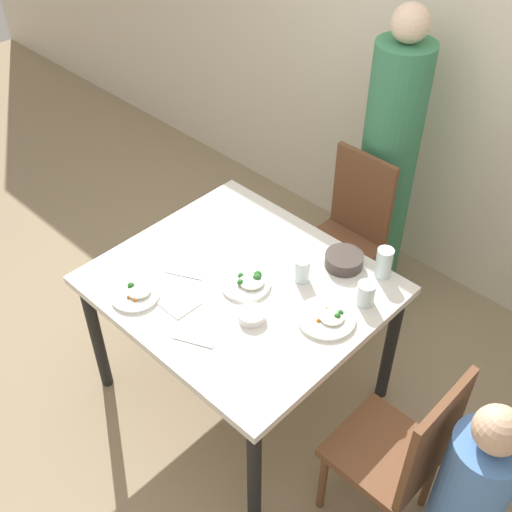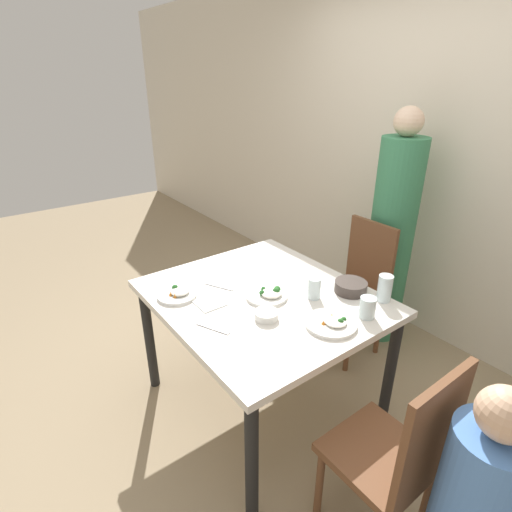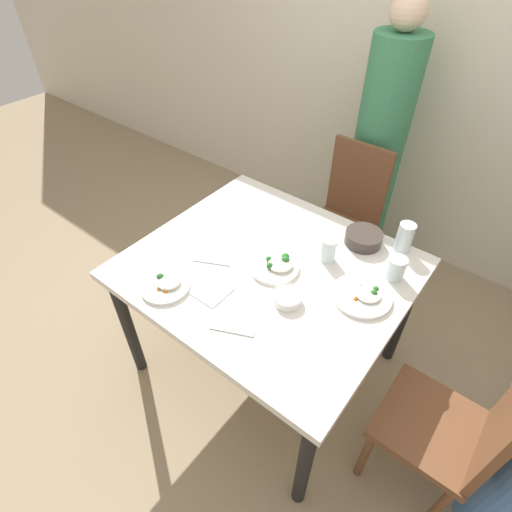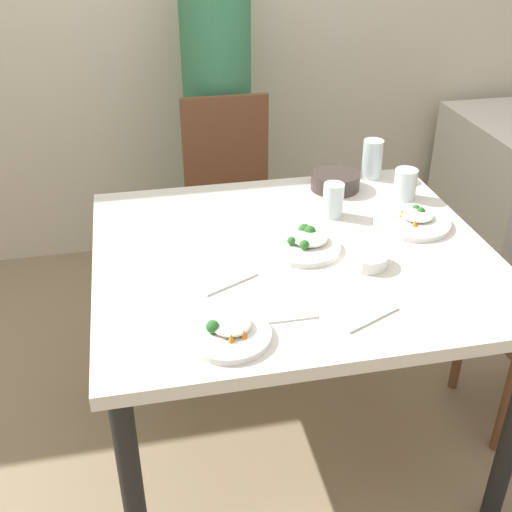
# 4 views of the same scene
# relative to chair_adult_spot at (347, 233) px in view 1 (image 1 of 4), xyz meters

# --- Properties ---
(ground_plane) EXTENTS (10.00, 10.00, 0.00)m
(ground_plane) POSITION_rel_chair_adult_spot_xyz_m (0.05, -0.89, -0.52)
(ground_plane) COLOR #998466
(wall_back) EXTENTS (10.00, 0.06, 2.70)m
(wall_back) POSITION_rel_chair_adult_spot_xyz_m (0.05, 0.66, 0.83)
(wall_back) COLOR beige
(wall_back) RESTS_ON ground_plane
(dining_table) EXTENTS (1.22, 1.08, 0.78)m
(dining_table) POSITION_rel_chair_adult_spot_xyz_m (0.05, -0.89, 0.18)
(dining_table) COLOR silver
(dining_table) RESTS_ON ground_plane
(chair_adult_spot) EXTENTS (0.40, 0.40, 0.97)m
(chair_adult_spot) POSITION_rel_chair_adult_spot_xyz_m (0.00, 0.00, 0.00)
(chair_adult_spot) COLOR brown
(chair_adult_spot) RESTS_ON ground_plane
(chair_child_spot) EXTENTS (0.40, 0.40, 0.97)m
(chair_child_spot) POSITION_rel_chair_adult_spot_xyz_m (1.01, -0.94, 0.00)
(chair_child_spot) COLOR brown
(chair_child_spot) RESTS_ON ground_plane
(person_adult) EXTENTS (0.31, 0.31, 1.71)m
(person_adult) POSITION_rel_chair_adult_spot_xyz_m (0.00, 0.32, 0.28)
(person_adult) COLOR #387F56
(person_adult) RESTS_ON ground_plane
(person_child) EXTENTS (0.26, 0.26, 1.07)m
(person_child) POSITION_rel_chair_adult_spot_xyz_m (1.30, -0.94, -0.03)
(person_child) COLOR #5184D1
(person_child) RESTS_ON ground_plane
(bowl_curry) EXTENTS (0.18, 0.18, 0.06)m
(bowl_curry) POSITION_rel_chair_adult_spot_xyz_m (0.31, -0.47, 0.30)
(bowl_curry) COLOR #3D332D
(bowl_curry) RESTS_ON dining_table
(plate_rice_adult) EXTENTS (0.25, 0.25, 0.05)m
(plate_rice_adult) POSITION_rel_chair_adult_spot_xyz_m (0.48, -0.80, 0.28)
(plate_rice_adult) COLOR white
(plate_rice_adult) RESTS_ON dining_table
(plate_rice_child) EXTENTS (0.23, 0.23, 0.06)m
(plate_rice_child) POSITION_rel_chair_adult_spot_xyz_m (0.09, -0.88, 0.28)
(plate_rice_child) COLOR white
(plate_rice_child) RESTS_ON dining_table
(plate_noodles) EXTENTS (0.22, 0.22, 0.05)m
(plate_noodles) POSITION_rel_chair_adult_spot_xyz_m (-0.22, -1.27, 0.28)
(plate_noodles) COLOR white
(plate_noodles) RESTS_ON dining_table
(bowl_rice_small) EXTENTS (0.12, 0.12, 0.04)m
(bowl_rice_small) POSITION_rel_chair_adult_spot_xyz_m (0.24, -1.01, 0.28)
(bowl_rice_small) COLOR white
(bowl_rice_small) RESTS_ON dining_table
(glass_water_tall) EXTENTS (0.08, 0.08, 0.15)m
(glass_water_tall) POSITION_rel_chair_adult_spot_xyz_m (0.48, -0.40, 0.34)
(glass_water_tall) COLOR silver
(glass_water_tall) RESTS_ON dining_table
(glass_water_short) EXTENTS (0.07, 0.07, 0.12)m
(glass_water_short) POSITION_rel_chair_adult_spot_xyz_m (0.24, -0.68, 0.32)
(glass_water_short) COLOR silver
(glass_water_short) RESTS_ON dining_table
(glass_water_center) EXTENTS (0.08, 0.08, 0.11)m
(glass_water_center) POSITION_rel_chair_adult_spot_xyz_m (0.53, -0.60, 0.32)
(glass_water_center) COLOR silver
(glass_water_center) RESTS_ON dining_table
(napkin_folded) EXTENTS (0.14, 0.14, 0.01)m
(napkin_folded) POSITION_rel_chair_adult_spot_xyz_m (-0.05, -1.17, 0.27)
(napkin_folded) COLOR white
(napkin_folded) RESTS_ON dining_table
(fork_steel) EXTENTS (0.17, 0.09, 0.01)m
(fork_steel) POSITION_rel_chair_adult_spot_xyz_m (0.16, -1.27, 0.27)
(fork_steel) COLOR silver
(fork_steel) RESTS_ON dining_table
(spoon_steel) EXTENTS (0.17, 0.10, 0.01)m
(spoon_steel) POSITION_rel_chair_adult_spot_xyz_m (-0.17, -1.03, 0.27)
(spoon_steel) COLOR silver
(spoon_steel) RESTS_ON dining_table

